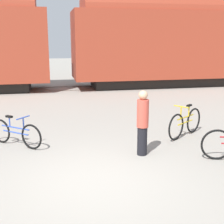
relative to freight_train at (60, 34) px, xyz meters
name	(u,v)px	position (x,y,z in m)	size (l,w,h in m)	color
ground_plane	(92,180)	(0.00, -11.95, -3.03)	(80.00, 80.00, 0.00)	gray
freight_train	(60,34)	(0.00, 0.00, 0.00)	(59.30, 3.06, 5.75)	black
rail_near	(63,91)	(0.00, -0.72, -3.02)	(71.30, 0.07, 0.01)	#4C4238
rail_far	(62,87)	(0.00, 0.72, -3.02)	(71.30, 0.07, 0.01)	#4C4238
bicycle_blue	(16,133)	(-1.69, -9.51, -2.67)	(1.39, 1.17, 0.83)	black
bicycle_yellow	(185,123)	(3.07, -9.63, -2.63)	(1.45, 1.05, 0.95)	black
person_in_red	(143,122)	(1.40, -10.81, -2.21)	(0.28, 0.28, 1.60)	black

